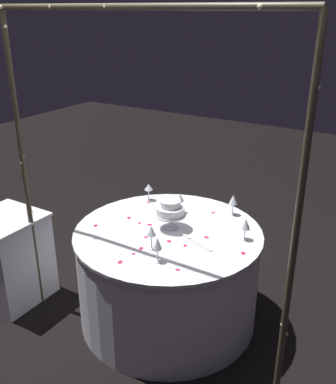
{
  "coord_description": "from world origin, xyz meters",
  "views": [
    {
      "loc": [
        -1.42,
        2.3,
        2.16
      ],
      "look_at": [
        0.0,
        0.0,
        1.02
      ],
      "focal_mm": 41.01,
      "sensor_mm": 36.0,
      "label": 1
    }
  ],
  "objects_px": {
    "wine_glass_2": "(245,225)",
    "cake_knife": "(194,241)",
    "wine_glass_0": "(180,199)",
    "wine_glass_1": "(157,244)",
    "main_table": "(168,275)",
    "wine_glass_4": "(233,200)",
    "side_table": "(9,258)",
    "tiered_cake": "(171,210)",
    "wine_glass_3": "(149,188)",
    "decorative_arch": "(133,150)",
    "wine_glass_5": "(151,232)"
  },
  "relations": [
    {
      "from": "wine_glass_2",
      "to": "cake_knife",
      "type": "bearing_deg",
      "value": 37.36
    },
    {
      "from": "wine_glass_0",
      "to": "wine_glass_1",
      "type": "bearing_deg",
      "value": 109.05
    },
    {
      "from": "main_table",
      "to": "wine_glass_4",
      "type": "height_order",
      "value": "wine_glass_4"
    },
    {
      "from": "wine_glass_2",
      "to": "cake_knife",
      "type": "relative_size",
      "value": 0.54
    },
    {
      "from": "side_table",
      "to": "tiered_cake",
      "type": "bearing_deg",
      "value": -157.72
    },
    {
      "from": "tiered_cake",
      "to": "wine_glass_3",
      "type": "height_order",
      "value": "tiered_cake"
    },
    {
      "from": "side_table",
      "to": "main_table",
      "type": "bearing_deg",
      "value": -160.05
    },
    {
      "from": "decorative_arch",
      "to": "wine_glass_4",
      "type": "height_order",
      "value": "decorative_arch"
    },
    {
      "from": "wine_glass_1",
      "to": "wine_glass_2",
      "type": "relative_size",
      "value": 1.05
    },
    {
      "from": "wine_glass_4",
      "to": "main_table",
      "type": "bearing_deg",
      "value": 60.52
    },
    {
      "from": "cake_knife",
      "to": "tiered_cake",
      "type": "bearing_deg",
      "value": -20.4
    },
    {
      "from": "tiered_cake",
      "to": "wine_glass_5",
      "type": "bearing_deg",
      "value": 98.27
    },
    {
      "from": "wine_glass_2",
      "to": "wine_glass_4",
      "type": "relative_size",
      "value": 0.97
    },
    {
      "from": "wine_glass_1",
      "to": "wine_glass_3",
      "type": "distance_m",
      "value": 0.93
    },
    {
      "from": "wine_glass_0",
      "to": "wine_glass_4",
      "type": "xyz_separation_m",
      "value": [
        -0.35,
        -0.17,
        0.0
      ]
    },
    {
      "from": "wine_glass_3",
      "to": "wine_glass_5",
      "type": "relative_size",
      "value": 0.87
    },
    {
      "from": "tiered_cake",
      "to": "wine_glass_4",
      "type": "bearing_deg",
      "value": -123.37
    },
    {
      "from": "side_table",
      "to": "wine_glass_1",
      "type": "xyz_separation_m",
      "value": [
        -1.34,
        -0.07,
        0.49
      ]
    },
    {
      "from": "wine_glass_3",
      "to": "wine_glass_5",
      "type": "bearing_deg",
      "value": 125.34
    },
    {
      "from": "wine_glass_0",
      "to": "cake_knife",
      "type": "xyz_separation_m",
      "value": [
        -0.31,
        0.35,
        -0.11
      ]
    },
    {
      "from": "wine_glass_0",
      "to": "main_table",
      "type": "bearing_deg",
      "value": 104.91
    },
    {
      "from": "side_table",
      "to": "cake_knife",
      "type": "relative_size",
      "value": 2.46
    },
    {
      "from": "tiered_cake",
      "to": "side_table",
      "type": "bearing_deg",
      "value": 22.28
    },
    {
      "from": "decorative_arch",
      "to": "tiered_cake",
      "type": "bearing_deg",
      "value": -88.64
    },
    {
      "from": "side_table",
      "to": "wine_glass_1",
      "type": "height_order",
      "value": "wine_glass_1"
    },
    {
      "from": "decorative_arch",
      "to": "wine_glass_2",
      "type": "distance_m",
      "value": 0.94
    },
    {
      "from": "wine_glass_0",
      "to": "wine_glass_2",
      "type": "relative_size",
      "value": 1.01
    },
    {
      "from": "wine_glass_3",
      "to": "wine_glass_5",
      "type": "distance_m",
      "value": 0.77
    },
    {
      "from": "cake_knife",
      "to": "wine_glass_5",
      "type": "bearing_deg",
      "value": 48.32
    },
    {
      "from": "side_table",
      "to": "wine_glass_0",
      "type": "bearing_deg",
      "value": -146.22
    },
    {
      "from": "main_table",
      "to": "wine_glass_0",
      "type": "distance_m",
      "value": 0.57
    },
    {
      "from": "wine_glass_2",
      "to": "wine_glass_4",
      "type": "bearing_deg",
      "value": -54.03
    },
    {
      "from": "main_table",
      "to": "tiered_cake",
      "type": "bearing_deg",
      "value": -77.85
    },
    {
      "from": "side_table",
      "to": "tiered_cake",
      "type": "distance_m",
      "value": 1.38
    },
    {
      "from": "main_table",
      "to": "cake_knife",
      "type": "xyz_separation_m",
      "value": [
        -0.23,
        0.04,
        0.37
      ]
    },
    {
      "from": "wine_glass_2",
      "to": "wine_glass_4",
      "type": "height_order",
      "value": "wine_glass_4"
    },
    {
      "from": "wine_glass_5",
      "to": "wine_glass_3",
      "type": "bearing_deg",
      "value": -54.66
    },
    {
      "from": "side_table",
      "to": "wine_glass_0",
      "type": "height_order",
      "value": "wine_glass_0"
    },
    {
      "from": "wine_glass_1",
      "to": "wine_glass_3",
      "type": "height_order",
      "value": "wine_glass_1"
    },
    {
      "from": "wine_glass_4",
      "to": "cake_knife",
      "type": "relative_size",
      "value": 0.55
    },
    {
      "from": "cake_knife",
      "to": "decorative_arch",
      "type": "bearing_deg",
      "value": 55.66
    },
    {
      "from": "wine_glass_0",
      "to": "decorative_arch",
      "type": "bearing_deg",
      "value": 96.81
    },
    {
      "from": "wine_glass_3",
      "to": "side_table",
      "type": "bearing_deg",
      "value": 46.03
    },
    {
      "from": "wine_glass_1",
      "to": "wine_glass_5",
      "type": "xyz_separation_m",
      "value": [
        0.12,
        -0.11,
        0.0
      ]
    },
    {
      "from": "tiered_cake",
      "to": "wine_glass_2",
      "type": "bearing_deg",
      "value": -166.98
    },
    {
      "from": "wine_glass_4",
      "to": "cake_knife",
      "type": "distance_m",
      "value": 0.53
    },
    {
      "from": "main_table",
      "to": "wine_glass_0",
      "type": "height_order",
      "value": "wine_glass_0"
    },
    {
      "from": "decorative_arch",
      "to": "wine_glass_5",
      "type": "distance_m",
      "value": 0.58
    },
    {
      "from": "main_table",
      "to": "side_table",
      "type": "height_order",
      "value": "main_table"
    },
    {
      "from": "wine_glass_0",
      "to": "wine_glass_2",
      "type": "bearing_deg",
      "value": 166.37
    }
  ]
}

